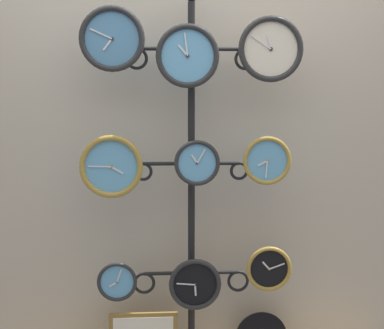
% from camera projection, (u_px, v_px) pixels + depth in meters
% --- Properties ---
extents(shop_wall, '(4.40, 0.04, 2.80)m').
position_uv_depth(shop_wall, '(190.00, 117.00, 2.93)').
color(shop_wall, '#BCB2A3').
rests_on(shop_wall, ground_plane).
extents(display_stand, '(0.67, 0.34, 2.05)m').
position_uv_depth(display_stand, '(191.00, 240.00, 2.84)').
color(display_stand, black).
rests_on(display_stand, ground_plane).
extents(clock_top_left, '(0.32, 0.04, 0.32)m').
position_uv_depth(clock_top_left, '(112.00, 39.00, 2.61)').
color(clock_top_left, '#4C84B2').
extents(clock_top_center, '(0.32, 0.04, 0.32)m').
position_uv_depth(clock_top_center, '(188.00, 56.00, 2.65)').
color(clock_top_center, '#60A8DB').
extents(clock_top_right, '(0.33, 0.04, 0.33)m').
position_uv_depth(clock_top_right, '(271.00, 49.00, 2.67)').
color(clock_top_right, silver).
extents(clock_middle_left, '(0.32, 0.04, 0.32)m').
position_uv_depth(clock_middle_left, '(111.00, 167.00, 2.68)').
color(clock_middle_left, '#60A8DB').
extents(clock_middle_center, '(0.23, 0.04, 0.23)m').
position_uv_depth(clock_middle_center, '(197.00, 163.00, 2.71)').
color(clock_middle_center, '#60A8DB').
extents(clock_middle_right, '(0.25, 0.04, 0.25)m').
position_uv_depth(clock_middle_right, '(267.00, 161.00, 2.73)').
color(clock_middle_right, '#60A8DB').
extents(clock_bottom_left, '(0.21, 0.04, 0.21)m').
position_uv_depth(clock_bottom_left, '(117.00, 282.00, 2.74)').
color(clock_bottom_left, '#60A8DB').
extents(clock_bottom_center, '(0.27, 0.04, 0.27)m').
position_uv_depth(clock_bottom_center, '(195.00, 284.00, 2.75)').
color(clock_bottom_center, black).
extents(clock_bottom_right, '(0.24, 0.04, 0.24)m').
position_uv_depth(clock_bottom_right, '(269.00, 269.00, 2.79)').
color(clock_bottom_right, black).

